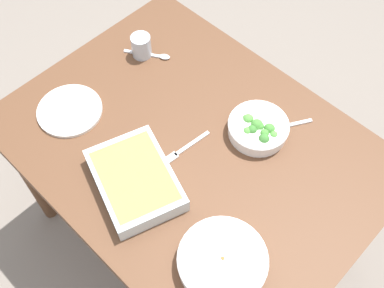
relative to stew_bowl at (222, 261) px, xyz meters
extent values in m
plane|color=slate|center=(-0.34, 0.23, -0.77)|extent=(6.00, 6.00, 0.00)
cube|color=brown|center=(-0.34, 0.23, -0.05)|extent=(1.20, 0.90, 0.04)
cylinder|color=brown|center=(-0.88, -0.16, -0.42)|extent=(0.06, 0.06, 0.70)
cylinder|color=brown|center=(-0.88, 0.62, -0.42)|extent=(0.06, 0.06, 0.70)
cylinder|color=brown|center=(0.20, 0.62, -0.42)|extent=(0.06, 0.06, 0.70)
cylinder|color=white|center=(0.00, 0.00, 0.00)|extent=(0.24, 0.24, 0.05)
torus|color=white|center=(0.00, 0.00, 0.02)|extent=(0.25, 0.25, 0.01)
cylinder|color=#B2844C|center=(0.00, 0.00, 0.00)|extent=(0.20, 0.20, 0.03)
sphere|color=#B2844C|center=(-0.05, 0.02, 0.01)|extent=(0.01, 0.01, 0.01)
sphere|color=#C66633|center=(0.00, 0.00, 0.02)|extent=(0.02, 0.02, 0.02)
sphere|color=silver|center=(0.01, 0.02, 0.02)|extent=(0.01, 0.01, 0.01)
sphere|color=#C66633|center=(0.01, -0.04, 0.02)|extent=(0.02, 0.02, 0.02)
cylinder|color=white|center=(-0.22, 0.41, -0.01)|extent=(0.19, 0.19, 0.05)
torus|color=white|center=(-0.22, 0.41, 0.01)|extent=(0.20, 0.20, 0.01)
cylinder|color=#8CB272|center=(-0.22, 0.41, 0.00)|extent=(0.16, 0.16, 0.02)
sphere|color=#569E42|center=(-0.16, 0.41, 0.01)|extent=(0.03, 0.03, 0.03)
sphere|color=#478C38|center=(-0.22, 0.40, 0.02)|extent=(0.04, 0.04, 0.04)
sphere|color=#478C38|center=(-0.18, 0.42, 0.02)|extent=(0.04, 0.04, 0.04)
sphere|color=#569E42|center=(-0.23, 0.37, 0.01)|extent=(0.03, 0.03, 0.03)
sphere|color=#3D7A33|center=(-0.22, 0.38, 0.01)|extent=(0.03, 0.03, 0.03)
sphere|color=#3D7A33|center=(-0.17, 0.38, 0.02)|extent=(0.04, 0.04, 0.04)
sphere|color=#478C38|center=(-0.21, 0.41, 0.01)|extent=(0.03, 0.03, 0.03)
sphere|color=#569E42|center=(-0.26, 0.40, 0.01)|extent=(0.02, 0.02, 0.02)
sphere|color=#569E42|center=(-0.25, 0.40, 0.02)|extent=(0.03, 0.03, 0.03)
sphere|color=#478C38|center=(-0.18, 0.40, 0.01)|extent=(0.03, 0.03, 0.03)
sphere|color=#478C38|center=(-0.21, 0.40, 0.01)|extent=(0.03, 0.03, 0.03)
cube|color=silver|center=(-0.36, 0.00, 0.00)|extent=(0.36, 0.31, 0.06)
cube|color=#DBAD56|center=(-0.36, 0.00, 0.01)|extent=(0.31, 0.27, 0.04)
cylinder|color=#B2BCC6|center=(-0.75, 0.38, 0.01)|extent=(0.07, 0.07, 0.08)
cylinder|color=black|center=(-0.75, 0.38, 0.00)|extent=(0.06, 0.06, 0.05)
cylinder|color=white|center=(-0.73, 0.03, -0.03)|extent=(0.22, 0.22, 0.01)
cube|color=silver|center=(0.00, 0.00, -0.03)|extent=(0.14, 0.03, 0.01)
ellipsoid|color=silver|center=(-0.08, -0.01, -0.03)|extent=(0.04, 0.03, 0.01)
cube|color=silver|center=(-0.15, 0.51, -0.03)|extent=(0.08, 0.13, 0.01)
ellipsoid|color=silver|center=(-0.20, 0.44, -0.03)|extent=(0.04, 0.05, 0.01)
cube|color=silver|center=(-0.75, 0.38, -0.03)|extent=(0.13, 0.08, 0.01)
ellipsoid|color=silver|center=(-0.67, 0.43, -0.03)|extent=(0.05, 0.04, 0.01)
cube|color=silver|center=(-0.34, 0.23, -0.03)|extent=(0.03, 0.14, 0.01)
cube|color=silver|center=(-0.35, 0.14, -0.03)|extent=(0.03, 0.05, 0.01)
camera|label=1|loc=(0.24, -0.36, 1.24)|focal=43.87mm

